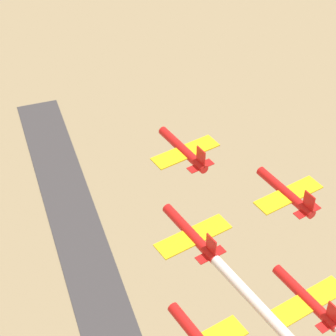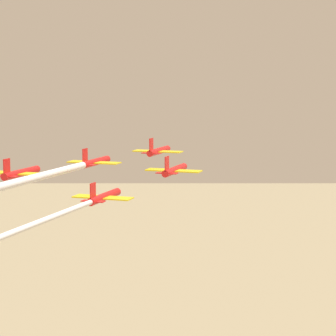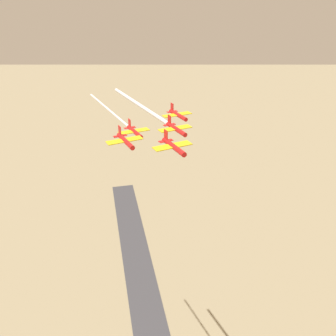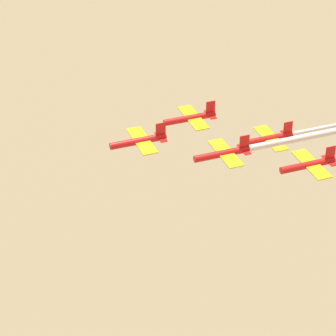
# 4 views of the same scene
# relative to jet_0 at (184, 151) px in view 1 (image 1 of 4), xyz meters

# --- Properties ---
(jet_0) EXTENTS (10.84, 10.51, 3.64)m
(jet_0) POSITION_rel_jet_0_xyz_m (0.00, 0.00, 0.00)
(jet_0) COLOR red
(jet_1) EXTENTS (10.84, 10.51, 3.64)m
(jet_1) POSITION_rel_jet_0_xyz_m (-15.05, 4.19, -1.05)
(jet_1) COLOR red
(jet_2) EXTENTS (10.84, 10.51, 3.64)m
(jet_2) POSITION_rel_jet_0_xyz_m (-10.97, -11.12, -1.91)
(jet_2) COLOR red
(jet_4) EXTENTS (10.84, 10.51, 3.64)m
(jet_4) POSITION_rel_jet_0_xyz_m (-26.02, -6.92, -5.06)
(jet_4) COLOR red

